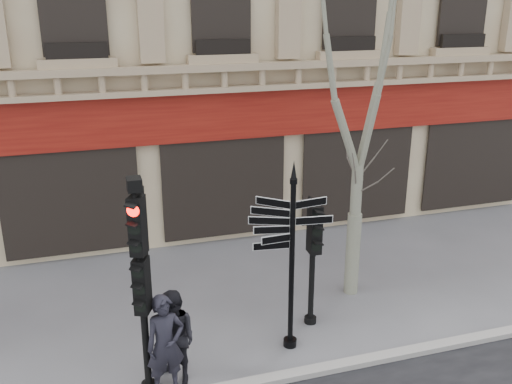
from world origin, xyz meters
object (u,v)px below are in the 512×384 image
plane_tree (364,61)px  pedestrian_a (165,345)px  pedestrian_b (174,338)px  traffic_signal_main (140,263)px  traffic_signal_secondary (313,242)px  fingerpost (293,226)px

plane_tree → pedestrian_a: plane_tree is taller
pedestrian_b → plane_tree: bearing=76.1°
traffic_signal_main → plane_tree: size_ratio=0.52×
traffic_signal_main → traffic_signal_secondary: bearing=43.3°
traffic_signal_main → pedestrian_a: bearing=3.9°
pedestrian_b → fingerpost: bearing=61.6°
traffic_signal_secondary → plane_tree: (1.40, 0.94, 3.43)m
traffic_signal_secondary → pedestrian_b: bearing=-157.0°
plane_tree → pedestrian_b: plane_tree is taller
fingerpost → pedestrian_a: fingerpost is taller
fingerpost → traffic_signal_main: (-2.83, -0.51, -0.09)m
traffic_signal_main → plane_tree: bearing=48.1°
pedestrian_a → pedestrian_b: bearing=41.9°
traffic_signal_main → pedestrian_b: (0.50, 0.10, -1.58)m
fingerpost → traffic_signal_secondary: bearing=60.9°
fingerpost → pedestrian_a: (-2.51, -0.63, -1.63)m
fingerpost → plane_tree: plane_tree is taller
traffic_signal_main → traffic_signal_secondary: size_ratio=1.46×
traffic_signal_main → fingerpost: bearing=35.1°
traffic_signal_secondary → plane_tree: plane_tree is taller
fingerpost → plane_tree: size_ratio=0.50×
fingerpost → pedestrian_b: size_ratio=2.15×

